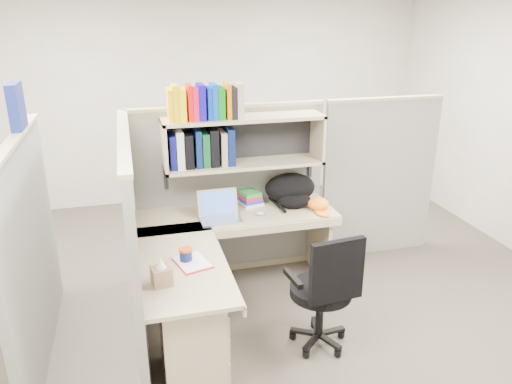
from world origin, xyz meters
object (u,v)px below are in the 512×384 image
object	(u,v)px
task_chair	(323,308)
desk	(208,299)
snack_canister	(186,254)
laptop	(220,207)
backpack	(292,190)

from	to	relation	value
task_chair	desk	bearing A→B (deg)	167.23
desk	snack_canister	distance (m)	0.38
laptop	task_chair	distance (m)	1.19
laptop	snack_canister	xyz separation A→B (m)	(-0.38, -0.64, -0.08)
backpack	task_chair	distance (m)	1.24
backpack	desk	bearing A→B (deg)	-124.23
desk	task_chair	bearing A→B (deg)	-12.77
snack_canister	task_chair	distance (m)	1.09
backpack	snack_canister	size ratio (longest dim) A/B	4.94
backpack	laptop	bearing A→B (deg)	-152.51
desk	backpack	size ratio (longest dim) A/B	3.70
desk	backpack	world-z (taller)	backpack
desk	task_chair	distance (m)	0.85
backpack	task_chair	size ratio (longest dim) A/B	0.48
desk	laptop	bearing A→B (deg)	71.75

